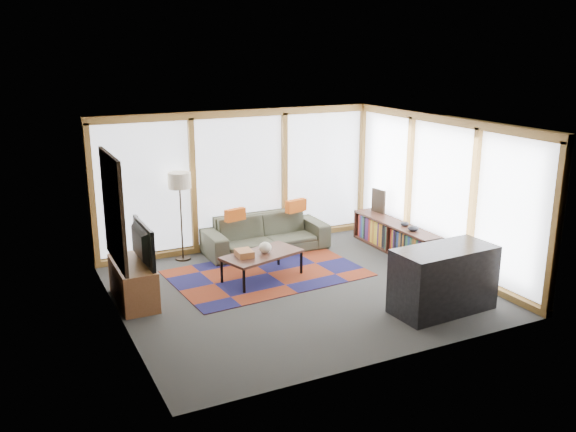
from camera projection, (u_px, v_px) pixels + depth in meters
name	position (u px, v px, depth m)	size (l,w,h in m)	color
ground	(299.00, 289.00, 9.63)	(5.50, 5.50, 0.00)	#282826
room_envelope	(311.00, 184.00, 9.91)	(5.52, 5.02, 2.62)	#493C35
rug	(267.00, 273.00, 10.28)	(3.13, 2.01, 0.01)	maroon
sofa	(266.00, 234.00, 11.35)	(2.31, 0.90, 0.67)	#333527
pillow_left	(235.00, 215.00, 10.95)	(0.40, 0.12, 0.22)	#B54B12
pillow_right	(296.00, 206.00, 11.53)	(0.43, 0.13, 0.24)	#B54B12
floor_lamp	(181.00, 217.00, 10.78)	(0.40, 0.40, 1.59)	#2D2216
coffee_table	(262.00, 266.00, 10.01)	(1.31, 0.66, 0.44)	#331C13
book_stack	(244.00, 253.00, 9.80)	(0.25, 0.31, 0.10)	brown
vase	(265.00, 248.00, 9.95)	(0.21, 0.21, 0.18)	beige
bookshelf	(395.00, 237.00, 11.30)	(0.41, 2.24, 0.56)	#331C13
bowl_a	(413.00, 228.00, 10.73)	(0.20, 0.20, 0.10)	black
bowl_b	(405.00, 224.00, 11.04)	(0.16, 0.16, 0.08)	black
shelf_picture	(378.00, 201.00, 11.90)	(0.04, 0.35, 0.46)	black
tv_console	(133.00, 283.00, 9.08)	(0.50, 1.21, 0.61)	brown
television	(137.00, 244.00, 8.92)	(1.06, 0.14, 0.61)	black
bar_counter	(443.00, 280.00, 8.74)	(1.50, 0.70, 0.95)	black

